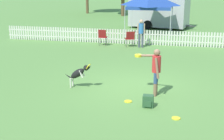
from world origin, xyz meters
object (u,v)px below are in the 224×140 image
object	(u,v)px
leaping_dog	(79,73)
backpack_on_grass	(148,101)
frisbee_near_dog	(176,118)
folding_chair_blue_left	(130,38)
spectator_standing	(141,31)
equipment_trailer	(159,11)
handler_person	(155,67)
canopy_tent_main	(150,1)
folding_chair_center	(103,36)
frisbee_near_handler	(128,101)

from	to	relation	value
leaping_dog	backpack_on_grass	world-z (taller)	leaping_dog
frisbee_near_dog	folding_chair_blue_left	size ratio (longest dim) A/B	0.27
spectator_standing	equipment_trailer	size ratio (longest dim) A/B	0.29
handler_person	canopy_tent_main	distance (m)	11.92
handler_person	backpack_on_grass	xyz separation A→B (m)	(-0.09, -1.06, -0.78)
spectator_standing	equipment_trailer	world-z (taller)	equipment_trailer
frisbee_near_dog	spectator_standing	distance (m)	9.38
equipment_trailer	handler_person	bearing A→B (deg)	-74.70
folding_chair_blue_left	handler_person	bearing A→B (deg)	82.78
folding_chair_blue_left	spectator_standing	world-z (taller)	spectator_standing
folding_chair_blue_left	folding_chair_center	xyz separation A→B (m)	(-1.58, 0.04, 0.03)
handler_person	folding_chair_center	distance (m)	8.24
frisbee_near_handler	backpack_on_grass	size ratio (longest dim) A/B	0.67
handler_person	leaping_dog	xyz separation A→B (m)	(-2.62, 0.16, -0.42)
equipment_trailer	backpack_on_grass	bearing A→B (deg)	-75.23
backpack_on_grass	folding_chair_center	world-z (taller)	folding_chair_center
leaping_dog	folding_chair_center	bearing A→B (deg)	-168.67
frisbee_near_handler	frisbee_near_dog	bearing A→B (deg)	-32.24
leaping_dog	frisbee_near_handler	size ratio (longest dim) A/B	4.13
equipment_trailer	folding_chair_center	bearing A→B (deg)	-96.86
folding_chair_blue_left	equipment_trailer	size ratio (longest dim) A/B	0.17
folding_chair_blue_left	spectator_standing	bearing A→B (deg)	156.44
frisbee_near_dog	folding_chair_blue_left	bearing A→B (deg)	106.77
handler_person	backpack_on_grass	distance (m)	1.32
canopy_tent_main	folding_chair_blue_left	bearing A→B (deg)	-98.34
handler_person	frisbee_near_dog	size ratio (longest dim) A/B	6.40
frisbee_near_dog	folding_chair_center	size ratio (longest dim) A/B	0.26
folding_chair_blue_left	spectator_standing	distance (m)	0.74
handler_person	folding_chair_center	size ratio (longest dim) A/B	1.65
folding_chair_center	equipment_trailer	distance (m)	8.28
frisbee_near_handler	equipment_trailer	bearing A→B (deg)	90.80
canopy_tent_main	spectator_standing	bearing A→B (deg)	-90.35
frisbee_near_dog	backpack_on_grass	distance (m)	1.08
handler_person	canopy_tent_main	world-z (taller)	canopy_tent_main
folding_chair_blue_left	equipment_trailer	xyz separation A→B (m)	(1.05, 7.86, 0.78)
folding_chair_blue_left	canopy_tent_main	xyz separation A→B (m)	(0.64, 4.39, 1.76)
canopy_tent_main	handler_person	bearing A→B (deg)	-83.44
frisbee_near_handler	equipment_trailer	distance (m)	16.08
handler_person	folding_chair_center	xyz separation A→B (m)	(-3.58, 7.41, -0.39)
leaping_dog	folding_chair_blue_left	size ratio (longest dim) A/B	1.11
leaping_dog	canopy_tent_main	size ratio (longest dim) A/B	0.33
folding_chair_center	canopy_tent_main	xyz separation A→B (m)	(2.23, 4.35, 1.73)
canopy_tent_main	leaping_dog	bearing A→B (deg)	-96.24
frisbee_near_handler	canopy_tent_main	size ratio (longest dim) A/B	0.08
frisbee_near_handler	folding_chair_center	xyz separation A→B (m)	(-2.85, 8.21, 0.55)
frisbee_near_dog	leaping_dog	bearing A→B (deg)	150.75
frisbee_near_dog	backpack_on_grass	bearing A→B (deg)	141.47
folding_chair_blue_left	equipment_trailer	world-z (taller)	equipment_trailer
handler_person	frisbee_near_dog	bearing A→B (deg)	-152.84
leaping_dog	frisbee_near_handler	distance (m)	2.18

